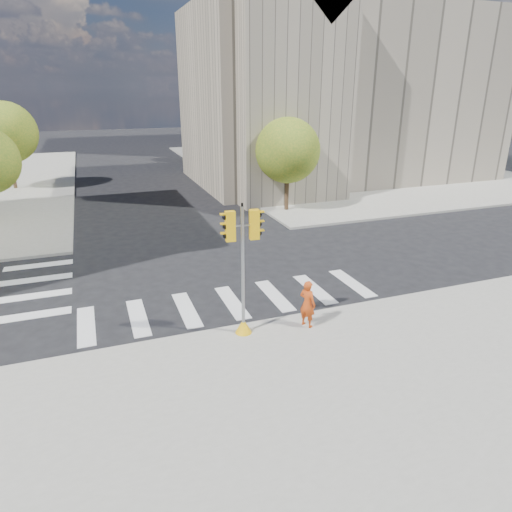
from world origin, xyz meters
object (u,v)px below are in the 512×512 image
(lamp_far, at_px, (219,123))
(photographer, at_px, (307,304))
(lamp_near, at_px, (272,136))
(traffic_signal, at_px, (243,281))

(lamp_far, height_order, photographer, lamp_far)
(lamp_near, relative_size, lamp_far, 1.00)
(lamp_near, distance_m, photographer, 20.26)
(lamp_far, bearing_deg, traffic_signal, -104.62)
(lamp_near, xyz_separation_m, traffic_signal, (-8.51, -18.60, -2.54))
(lamp_near, xyz_separation_m, photographer, (-6.30, -18.91, -3.59))
(lamp_far, xyz_separation_m, traffic_signal, (-8.51, -32.60, -2.54))
(lamp_far, relative_size, photographer, 4.83)
(lamp_far, distance_m, traffic_signal, 33.79)
(traffic_signal, bearing_deg, lamp_near, 70.91)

